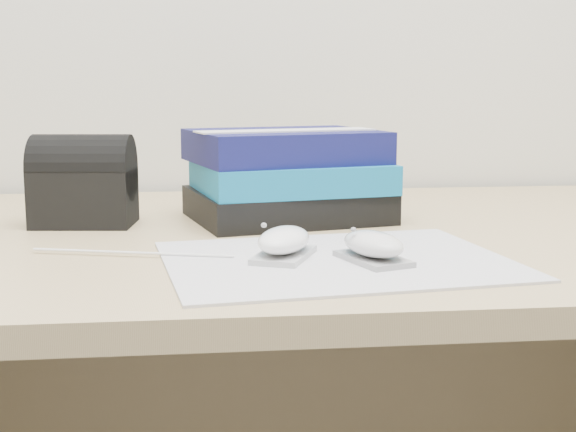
{
  "coord_description": "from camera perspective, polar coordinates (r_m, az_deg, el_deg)",
  "views": [
    {
      "loc": [
        -0.19,
        0.53,
        0.92
      ],
      "look_at": [
        -0.08,
        1.45,
        0.77
      ],
      "focal_mm": 50.0,
      "sensor_mm": 36.0,
      "label": 1
    }
  ],
  "objects": [
    {
      "name": "mousepad",
      "position": [
        0.88,
        3.47,
        -3.19
      ],
      "size": [
        0.41,
        0.34,
        0.0
      ],
      "primitive_type": "cube",
      "rotation": [
        0.0,
        0.0,
        0.13
      ],
      "color": "#9C9BA3",
      "rests_on": "desk"
    },
    {
      "name": "book_stack",
      "position": [
        1.15,
        -0.06,
        2.88
      ],
      "size": [
        0.3,
        0.26,
        0.13
      ],
      "color": "black",
      "rests_on": "desk"
    },
    {
      "name": "usb_cable",
      "position": [
        0.92,
        -11.04,
        -2.58
      ],
      "size": [
        0.23,
        0.07,
        0.0
      ],
      "primitive_type": "cylinder",
      "rotation": [
        0.0,
        1.57,
        -0.28
      ],
      "color": "white",
      "rests_on": "mousepad"
    },
    {
      "name": "desk",
      "position": [
        1.21,
        3.02,
        -11.37
      ],
      "size": [
        1.6,
        0.8,
        0.73
      ],
      "color": "tan",
      "rests_on": "ground"
    },
    {
      "name": "mouse_front",
      "position": [
        0.87,
        6.08,
        -2.17
      ],
      "size": [
        0.08,
        0.1,
        0.04
      ],
      "color": "gray",
      "rests_on": "mousepad"
    },
    {
      "name": "mouse_rear",
      "position": [
        0.88,
        -0.3,
        -1.9
      ],
      "size": [
        0.08,
        0.11,
        0.04
      ],
      "color": "#ABACAE",
      "rests_on": "mousepad"
    },
    {
      "name": "pouch",
      "position": [
        1.13,
        -14.34,
        2.4
      ],
      "size": [
        0.14,
        0.11,
        0.13
      ],
      "color": "black",
      "rests_on": "desk"
    }
  ]
}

